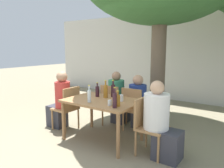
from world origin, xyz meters
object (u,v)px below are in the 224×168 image
Objects in this scene: patio_chair_3 at (134,107)px; water_bottle_2 at (89,96)px; patio_chair_1 at (147,123)px; drinking_glass_1 at (110,103)px; person_seated_2 at (118,100)px; drinking_glass_0 at (122,98)px; wine_bottle_3 at (113,90)px; dining_table_front at (103,105)px; person_seated_1 at (161,124)px; wine_bottle_0 at (97,91)px; patio_chair_0 at (68,106)px; wine_bottle_4 at (115,100)px; person_seated_0 at (60,103)px; patio_chair_2 at (112,103)px; amber_bottle_1 at (106,91)px; amber_bottle_5 at (118,100)px; person_seated_3 at (139,104)px.

water_bottle_2 is (-0.35, -0.95, 0.37)m from patio_chair_3.
drinking_glass_1 is (-0.57, -0.24, 0.30)m from patio_chair_1.
drinking_glass_0 is (0.60, -0.81, 0.29)m from person_seated_2.
wine_bottle_3 reaches higher than drinking_glass_0.
dining_table_front is 1.13m from person_seated_1.
person_seated_1 is at bearing -6.74° from wine_bottle_0.
patio_chair_1 is 2.77× the size of wine_bottle_3.
person_seated_1 reaches higher than wine_bottle_0.
drinking_glass_1 reaches higher than dining_table_front.
patio_chair_0 is 2.74× the size of wine_bottle_4.
person_seated_2 is at bearing 136.97° from person_seated_0.
wine_bottle_4 is 0.18m from drinking_glass_1.
water_bottle_2 is at bearing 98.48° from person_seated_2.
patio_chair_3 is 1.10m from person_seated_1.
wine_bottle_0 is (0.02, -0.53, 0.36)m from patio_chair_2.
amber_bottle_5 is at bearing -35.64° from amber_bottle_1.
dining_table_front is 1.15× the size of person_seated_3.
amber_bottle_5 is at bearing -23.37° from dining_table_front.
person_seated_1 is at bearing 16.57° from drinking_glass_1.
patio_chair_0 is at bearing 90.00° from patio_chair_1.
patio_chair_3 is 1.56m from person_seated_0.
patio_chair_0 is at bearing 38.65° from person_seated_3.
person_seated_3 is at bearing -90.00° from patio_chair_3.
patio_chair_0 is at bearing 162.22° from water_bottle_2.
patio_chair_3 reaches higher than drinking_glass_0.
person_seated_1 reaches higher than drinking_glass_1.
wine_bottle_4 is (0.46, -0.62, 0.00)m from wine_bottle_3.
patio_chair_1 is at bearing 90.00° from patio_chair_0.
patio_chair_3 is (0.27, 0.69, -0.16)m from dining_table_front.
patio_chair_1 is at bearing -10.29° from amber_bottle_1.
patio_chair_1 is 1.49m from person_seated_2.
wine_bottle_0 is 3.03× the size of drinking_glass_1.
water_bottle_2 is at bearing 104.73° from patio_chair_1.
patio_chair_2 is 3.02× the size of water_bottle_2.
patio_chair_3 is (-0.63, 0.69, 0.00)m from patio_chair_1.
person_seated_3 reaches higher than patio_chair_1.
drinking_glass_0 is (1.23, 0.12, 0.31)m from patio_chair_0.
patio_chair_3 is at bearing -180.00° from patio_chair_2.
patio_chair_0 is 7.85× the size of drinking_glass_0.
person_seated_0 is 1.01× the size of person_seated_1.
person_seated_2 is 4.28× the size of wine_bottle_0.
wine_bottle_0 reaches higher than drinking_glass_1.
person_seated_0 reaches higher than patio_chair_0.
person_seated_3 is at bearing 99.78° from amber_bottle_5.
person_seated_1 is 0.87m from drinking_glass_1.
patio_chair_2 is 0.60m from wine_bottle_3.
patio_chair_0 and patio_chair_3 have the same top height.
patio_chair_1 is 0.59m from amber_bottle_5.
amber_bottle_1 is at bearing 99.18° from person_seated_0.
patio_chair_0 is at bearing 167.37° from wine_bottle_4.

